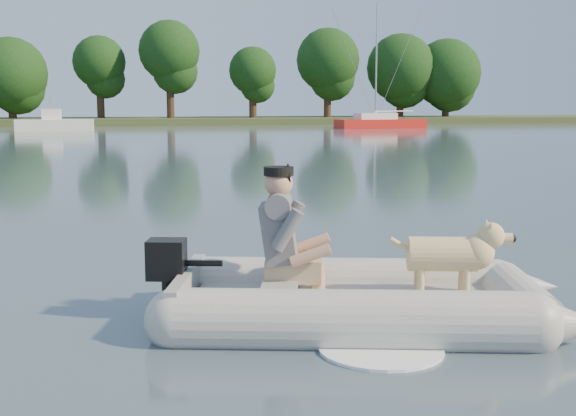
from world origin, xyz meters
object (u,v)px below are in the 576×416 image
object	(u,v)px
man	(281,228)
motorboat	(55,116)
dog	(442,260)
sailboat	(379,123)
dinghy	(365,252)

from	to	relation	value
man	motorboat	world-z (taller)	motorboat
dog	sailboat	bearing A→B (deg)	85.67
dinghy	motorboat	distance (m)	47.22
man	sailboat	distance (m)	50.33
dog	dinghy	bearing A→B (deg)	-175.43
motorboat	sailboat	size ratio (longest dim) A/B	0.56
dinghy	dog	size ratio (longest dim) A/B	5.11
man	dog	distance (m)	1.45
man	sailboat	size ratio (longest dim) A/B	0.12
man	motorboat	bearing A→B (deg)	112.32
man	motorboat	distance (m)	46.88
dog	motorboat	bearing A→B (deg)	113.91
motorboat	dinghy	bearing A→B (deg)	-81.03
dinghy	man	xyz separation A→B (m)	(-0.70, 0.25, 0.19)
motorboat	sailboat	world-z (taller)	sailboat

